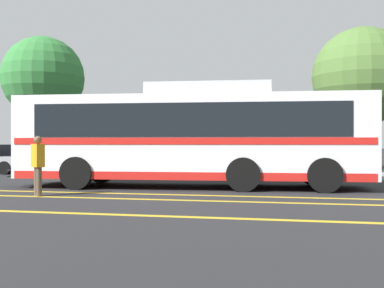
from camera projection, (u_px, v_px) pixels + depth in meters
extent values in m
plane|color=#262628|center=(231.00, 187.00, 14.37)|extent=(220.00, 220.00, 0.00)
cube|color=gold|center=(176.00, 195.00, 12.25)|extent=(30.98, 0.20, 0.01)
cube|color=gold|center=(166.00, 200.00, 11.16)|extent=(30.98, 0.20, 0.01)
cube|color=gold|center=(135.00, 215.00, 8.77)|extent=(30.98, 0.20, 0.01)
cube|color=#99999E|center=(219.00, 172.00, 20.65)|extent=(38.98, 0.36, 0.15)
cube|color=white|center=(192.00, 137.00, 14.40)|extent=(11.12, 3.23, 2.58)
cube|color=black|center=(192.00, 122.00, 14.40)|extent=(9.59, 3.16, 1.01)
cube|color=red|center=(192.00, 141.00, 14.40)|extent=(10.91, 3.26, 0.20)
cube|color=red|center=(192.00, 173.00, 14.41)|extent=(10.91, 3.25, 0.24)
cube|color=black|center=(30.00, 136.00, 15.09)|extent=(0.19, 2.17, 1.89)
cube|color=black|center=(30.00, 103.00, 15.08)|extent=(0.16, 1.73, 0.24)
cube|color=silver|center=(209.00, 91.00, 14.33)|extent=(3.97, 2.24, 0.38)
cube|color=black|center=(22.00, 169.00, 15.12)|extent=(0.17, 1.85, 0.04)
cube|color=black|center=(22.00, 175.00, 15.12)|extent=(0.17, 1.85, 0.04)
cylinder|color=black|center=(76.00, 173.00, 13.65)|extent=(1.02, 0.35, 1.00)
cylinder|color=black|center=(102.00, 169.00, 16.00)|extent=(1.02, 0.35, 1.00)
cylinder|color=black|center=(243.00, 175.00, 13.03)|extent=(1.02, 0.35, 1.00)
cylinder|color=black|center=(244.00, 170.00, 15.38)|extent=(1.02, 0.35, 1.00)
cylinder|color=black|center=(325.00, 175.00, 12.74)|extent=(1.02, 0.35, 1.00)
cylinder|color=black|center=(313.00, 170.00, 15.09)|extent=(1.02, 0.35, 1.00)
cylinder|color=black|center=(26.00, 166.00, 21.95)|extent=(0.61, 0.22, 0.60)
cylinder|color=black|center=(5.00, 168.00, 20.16)|extent=(0.61, 0.22, 0.60)
cube|color=#4C3823|center=(114.00, 162.00, 19.66)|extent=(4.11, 1.88, 0.61)
cube|color=black|center=(112.00, 149.00, 19.68)|extent=(1.75, 1.60, 0.49)
cylinder|color=black|center=(147.00, 168.00, 20.28)|extent=(0.61, 0.22, 0.60)
cylinder|color=black|center=(137.00, 170.00, 18.63)|extent=(0.61, 0.22, 0.60)
cylinder|color=black|center=(94.00, 167.00, 20.70)|extent=(0.61, 0.22, 0.60)
cylinder|color=black|center=(79.00, 169.00, 19.05)|extent=(0.61, 0.22, 0.60)
cube|color=black|center=(257.00, 162.00, 18.82)|extent=(4.77, 2.07, 0.63)
cube|color=black|center=(260.00, 148.00, 18.79)|extent=(2.04, 1.73, 0.59)
cylinder|color=black|center=(219.00, 170.00, 18.30)|extent=(0.61, 0.22, 0.60)
cylinder|color=black|center=(226.00, 168.00, 20.03)|extent=(0.61, 0.22, 0.60)
cylinder|color=black|center=(293.00, 171.00, 17.62)|extent=(0.61, 0.22, 0.60)
cylinder|color=black|center=(293.00, 169.00, 19.35)|extent=(0.61, 0.22, 0.60)
cylinder|color=brown|center=(37.00, 181.00, 12.01)|extent=(0.14, 0.14, 0.78)
cylinder|color=brown|center=(39.00, 182.00, 11.88)|extent=(0.14, 0.14, 0.78)
cube|color=orange|center=(38.00, 155.00, 11.94)|extent=(0.47, 0.43, 0.62)
sphere|color=brown|center=(38.00, 140.00, 11.94)|extent=(0.21, 0.21, 0.21)
cylinder|color=#513823|center=(362.00, 142.00, 23.25)|extent=(0.28, 0.28, 2.95)
sphere|color=#4C7033|center=(362.00, 77.00, 23.24)|extent=(5.09, 5.09, 5.09)
cylinder|color=#513823|center=(43.00, 137.00, 26.76)|extent=(0.28, 0.28, 3.51)
sphere|color=#337A38|center=(43.00, 77.00, 26.76)|extent=(4.85, 4.85, 4.85)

